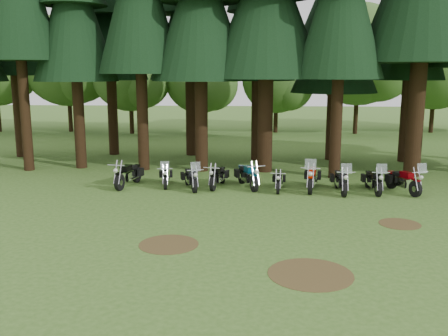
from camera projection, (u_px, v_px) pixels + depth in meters
The scene contains 21 objects.
ground at pixel (267, 226), 16.72m from camera, with size 120.00×120.00×0.00m, color #3B6621.
pine_back_4 at pixel (336, 14), 27.90m from camera, with size 4.94×4.94×13.78m.
decid_1 at pixel (70, 63), 41.83m from camera, with size 7.91×7.69×9.88m.
decid_2 at pixel (133, 73), 40.69m from camera, with size 6.72×6.53×8.40m.
decid_3 at pixel (203, 79), 40.78m from camera, with size 6.12×5.95×7.65m.
decid_4 at pixel (280, 81), 41.60m from camera, with size 5.93×5.76×7.41m.
decid_5 at pixel (364, 57), 40.24m from camera, with size 8.45×8.21×10.56m.
decid_6 at pixel (440, 70), 41.31m from camera, with size 7.06×6.86×8.82m.
dirt_patch_0 at pixel (169, 244), 14.94m from camera, with size 1.80×1.80×0.01m, color #4C3D1E.
dirt_patch_1 at pixel (400, 224), 16.94m from camera, with size 1.40×1.40×0.01m, color #4C3D1E.
dirt_patch_2 at pixel (310, 274), 12.74m from camera, with size 2.20×2.20×0.01m, color #4C3D1E.
motorcycle_0 at pixel (128, 175), 22.45m from camera, with size 0.67×2.43×1.00m.
motorcycle_1 at pixel (166, 176), 22.54m from camera, with size 0.57×2.08×1.30m.
motorcycle_2 at pixel (191, 179), 21.93m from camera, with size 0.96×2.18×1.39m.
motorcycle_3 at pixel (218, 177), 22.32m from camera, with size 0.57×2.22×0.91m.
motorcycle_4 at pixel (248, 176), 22.21m from camera, with size 0.96×2.36×1.00m.
motorcycle_5 at pixel (279, 181), 21.70m from camera, with size 0.33×1.96×0.80m.
motorcycle_6 at pixel (312, 178), 21.75m from camera, with size 0.74×2.51×1.58m.
motorcycle_7 at pixel (341, 181), 21.29m from camera, with size 0.44×2.32×1.47m.
motorcycle_8 at pixel (373, 181), 21.34m from camera, with size 0.44×2.29×1.44m.
motorcycle_9 at pixel (403, 181), 21.25m from camera, with size 1.11×2.28×1.47m.
Camera 1 is at (-0.47, -16.11, 5.08)m, focal length 40.00 mm.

